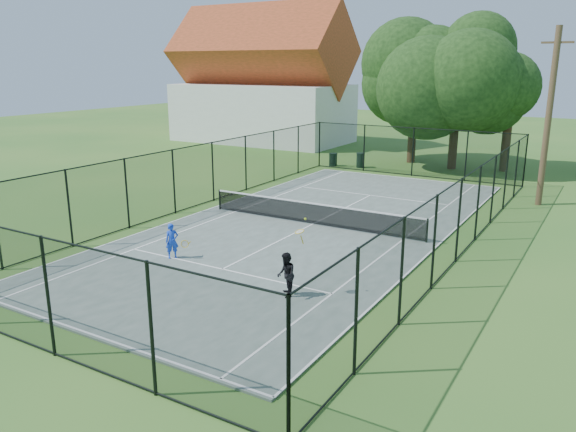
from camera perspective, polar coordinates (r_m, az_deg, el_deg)
The scene contains 13 objects.
ground at distance 24.22m, azimuth 2.52°, elevation -0.97°, with size 120.00×120.00×0.00m, color #2F6422.
tennis_court at distance 24.21m, azimuth 2.52°, elevation -0.90°, with size 11.00×24.00×0.06m, color #4F5D54.
tennis_net at distance 24.07m, azimuth 2.53°, elevation 0.35°, with size 10.08×0.08×0.95m.
fence at distance 23.85m, azimuth 2.56°, elevation 2.49°, with size 13.10×26.10×3.00m.
tree_near_left at distance 40.36m, azimuth 12.75°, elevation 12.47°, with size 6.33×6.33×8.26m.
tree_near_mid at distance 38.41m, azimuth 16.90°, elevation 13.09°, with size 7.14×7.14×9.33m.
tree_near_right at distance 38.70m, azimuth 21.68°, elevation 11.19°, with size 5.41×5.41×7.46m.
building at distance 50.93m, azimuth -2.67°, elevation 13.14°, with size 15.30×8.15×11.87m.
trash_bin_left at distance 38.58m, azimuth 4.60°, elevation 5.75°, with size 0.58×0.58×0.87m.
trash_bin_right at distance 38.15m, azimuth 7.37°, elevation 5.65°, with size 0.58×0.58×0.98m.
utility_pole at distance 29.79m, azimuth 24.95°, elevation 9.09°, with size 1.40×0.30×8.46m.
player_blue at distance 20.26m, azimuth -11.69°, elevation -2.50°, with size 0.85×0.54×1.26m.
player_black at distance 16.61m, azimuth -0.19°, elevation -5.97°, with size 0.80×0.94×2.35m.
Camera 1 is at (10.96, -20.52, 6.73)m, focal length 35.00 mm.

